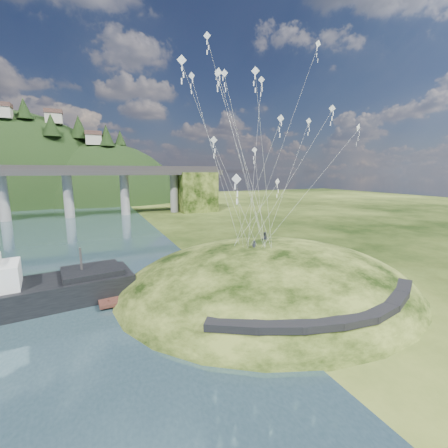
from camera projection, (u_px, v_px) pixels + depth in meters
name	position (u px, v px, depth m)	size (l,w,h in m)	color
ground	(212.00, 304.00, 30.42)	(320.00, 320.00, 0.00)	black
grass_hill	(268.00, 297.00, 35.68)	(36.00, 32.00, 13.00)	black
footpath	(342.00, 311.00, 24.27)	(22.29, 5.84, 0.83)	black
bridge	(26.00, 185.00, 81.25)	(160.00, 11.00, 15.00)	#2D2B2B
far_ridge	(6.00, 222.00, 124.28)	(153.00, 70.00, 94.50)	black
work_barge	(12.00, 293.00, 28.47)	(21.78, 8.42, 7.43)	black
wooden_dock	(165.00, 292.00, 32.40)	(13.46, 2.91, 0.95)	#3B1E18
kite_flyers	(263.00, 234.00, 36.61)	(4.02, 3.71, 1.84)	#282935
kite_swarm	(255.00, 105.00, 32.06)	(18.35, 16.15, 16.71)	white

